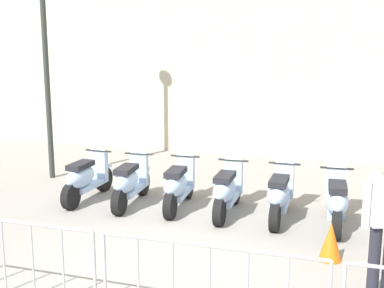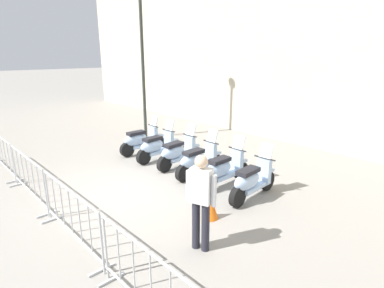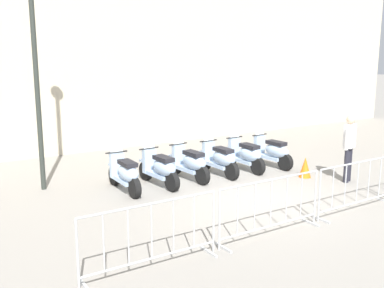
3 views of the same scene
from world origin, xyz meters
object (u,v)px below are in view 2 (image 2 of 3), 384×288
(officer_near_row_end, at_px, (201,198))
(motorcycle_0, at_px, (141,140))
(street_lamp, at_px, (142,42))
(traffic_cone, at_px, (211,206))
(motorcycle_1, at_px, (157,146))
(motorcycle_2, at_px, (178,153))
(barrier_segment_0, at_px, (2,154))
(motorcycle_3, at_px, (198,161))
(barrier_segment_1, at_px, (28,178))
(motorcycle_5, at_px, (252,181))
(motorcycle_4, at_px, (224,169))
(barrier_segment_2, at_px, (71,216))

(officer_near_row_end, bearing_deg, motorcycle_0, 160.54)
(street_lamp, height_order, traffic_cone, street_lamp)
(motorcycle_1, xyz_separation_m, motorcycle_2, (0.92, 0.14, 0.00))
(officer_near_row_end, bearing_deg, barrier_segment_0, -162.33)
(motorcycle_0, bearing_deg, motorcycle_3, 4.13)
(traffic_cone, bearing_deg, barrier_segment_1, -140.86)
(motorcycle_3, height_order, officer_near_row_end, officer_near_row_end)
(motorcycle_5, xyz_separation_m, barrier_segment_1, (-3.23, -4.02, 0.07))
(motorcycle_3, xyz_separation_m, motorcycle_4, (0.92, 0.09, 0.00))
(motorcycle_5, bearing_deg, officer_near_row_end, -71.18)
(street_lamp, bearing_deg, motorcycle_5, -8.07)
(barrier_segment_0, xyz_separation_m, barrier_segment_1, (2.40, 0.18, 0.00))
(motorcycle_0, distance_m, motorcycle_5, 4.62)
(motorcycle_4, distance_m, street_lamp, 6.32)
(barrier_segment_1, bearing_deg, motorcycle_5, 51.26)
(motorcycle_5, height_order, traffic_cone, motorcycle_5)
(motorcycle_5, height_order, barrier_segment_1, motorcycle_5)
(motorcycle_2, xyz_separation_m, officer_near_row_end, (3.51, -2.08, 0.53))
(motorcycle_5, relative_size, street_lamp, 0.28)
(barrier_segment_0, distance_m, barrier_segment_2, 4.81)
(motorcycle_5, xyz_separation_m, officer_near_row_end, (0.74, -2.17, 0.53))
(motorcycle_1, xyz_separation_m, traffic_cone, (3.75, -1.10, -0.18))
(motorcycle_2, relative_size, street_lamp, 0.28)
(motorcycle_2, height_order, traffic_cone, motorcycle_2)
(motorcycle_1, distance_m, street_lamp, 4.30)
(motorcycle_5, bearing_deg, motorcycle_2, -178.11)
(street_lamp, relative_size, traffic_cone, 11.16)
(motorcycle_4, bearing_deg, barrier_segment_1, -119.70)
(motorcycle_3, xyz_separation_m, motorcycle_5, (1.85, 0.08, 0.00))
(barrier_segment_0, height_order, barrier_segment_2, same)
(motorcycle_1, bearing_deg, barrier_segment_0, -116.11)
(motorcycle_5, bearing_deg, barrier_segment_2, -102.15)
(motorcycle_0, xyz_separation_m, motorcycle_5, (4.61, 0.28, 0.00))
(motorcycle_1, relative_size, traffic_cone, 3.13)
(barrier_segment_0, height_order, officer_near_row_end, officer_near_row_end)
(motorcycle_0, height_order, motorcycle_4, same)
(motorcycle_1, xyz_separation_m, barrier_segment_1, (0.46, -3.79, 0.07))
(motorcycle_4, relative_size, officer_near_row_end, 1.00)
(motorcycle_2, relative_size, motorcycle_3, 1.00)
(barrier_segment_0, distance_m, barrier_segment_1, 2.41)
(motorcycle_2, distance_m, traffic_cone, 3.11)
(motorcycle_2, height_order, barrier_segment_1, motorcycle_2)
(motorcycle_5, relative_size, barrier_segment_2, 0.74)
(motorcycle_4, height_order, officer_near_row_end, officer_near_row_end)
(officer_near_row_end, bearing_deg, barrier_segment_1, -154.99)
(motorcycle_4, xyz_separation_m, officer_near_row_end, (1.67, -2.18, 0.53))
(barrier_segment_2, height_order, traffic_cone, barrier_segment_2)
(officer_near_row_end, relative_size, traffic_cone, 3.15)
(motorcycle_3, xyz_separation_m, traffic_cone, (1.92, -1.26, -0.18))
(motorcycle_5, height_order, street_lamp, street_lamp)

